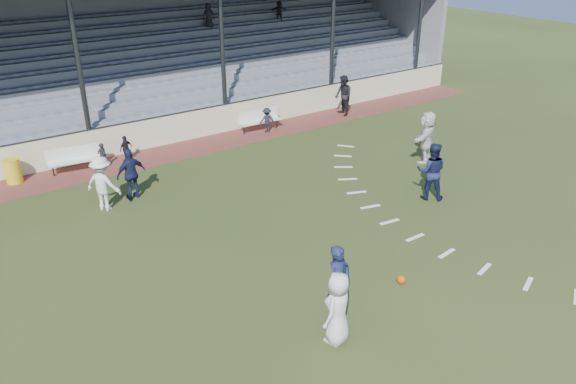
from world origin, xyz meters
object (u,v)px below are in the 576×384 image
object	(u,v)px
player_navy_lead	(338,282)
official	(343,96)
trash_bin	(13,171)
football	(401,279)
bench_left	(75,157)
bench_right	(259,118)
player_white_lead	(338,308)

from	to	relation	value
player_navy_lead	official	world-z (taller)	official
trash_bin	player_navy_lead	size ratio (longest dim) A/B	0.47
trash_bin	football	bearing A→B (deg)	-61.20
bench_left	official	distance (m)	12.63
trash_bin	football	world-z (taller)	trash_bin
bench_left	player_navy_lead	size ratio (longest dim) A/B	1.09
football	bench_right	bearing A→B (deg)	74.48
football	player_white_lead	bearing A→B (deg)	-165.04
trash_bin	official	size ratio (longest dim) A/B	0.46
bench_left	player_white_lead	size ratio (longest dim) A/B	1.17
bench_left	trash_bin	xyz separation A→B (m)	(-2.13, 0.20, -0.12)
bench_left	bench_right	world-z (taller)	same
football	official	distance (m)	14.22
official	player_white_lead	bearing A→B (deg)	-27.28
bench_right	official	distance (m)	4.56
bench_right	player_navy_lead	distance (m)	13.51
trash_bin	player_white_lead	world-z (taller)	player_white_lead
bench_left	bench_right	distance (m)	8.10
football	official	world-z (taller)	official
bench_left	bench_right	bearing A→B (deg)	7.85
player_white_lead	player_navy_lead	distance (m)	0.89
bench_right	player_navy_lead	world-z (taller)	player_navy_lead
official	football	bearing A→B (deg)	-20.71
bench_left	official	world-z (taller)	official
bench_left	player_navy_lead	world-z (taller)	player_navy_lead
player_white_lead	official	world-z (taller)	official
bench_left	official	bearing A→B (deg)	5.84
bench_left	player_white_lead	distance (m)	13.11
bench_left	player_navy_lead	distance (m)	12.55
bench_right	trash_bin	size ratio (longest dim) A/B	2.28
player_white_lead	player_navy_lead	xyz separation A→B (m)	(0.57, 0.68, 0.06)
bench_right	football	distance (m)	12.70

